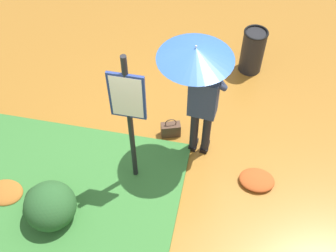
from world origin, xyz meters
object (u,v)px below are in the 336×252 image
handbag (171,129)px  trash_bin (253,51)px  person_with_umbrella (199,76)px  info_sign_post (129,111)px

handbag → trash_bin: trash_bin is taller
person_with_umbrella → info_sign_post: bearing=40.9°
handbag → trash_bin: (-1.10, -1.76, 0.29)m
handbag → info_sign_post: bearing=67.6°
info_sign_post → trash_bin: (-1.45, -2.62, -1.03)m
info_sign_post → trash_bin: bearing=-119.0°
person_with_umbrella → trash_bin: bearing=-109.6°
person_with_umbrella → trash_bin: (-0.70, -1.97, -1.13)m
person_with_umbrella → info_sign_post: info_sign_post is taller
person_with_umbrella → info_sign_post: (0.75, 0.65, -0.11)m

